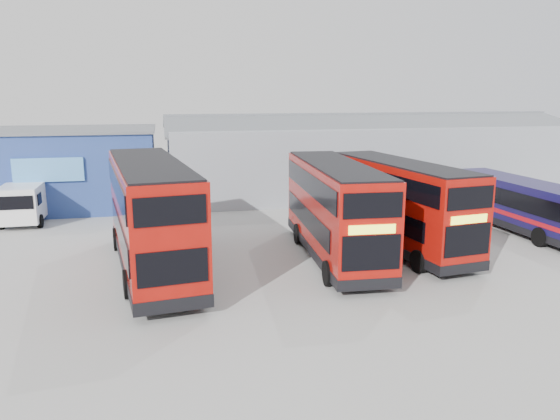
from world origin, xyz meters
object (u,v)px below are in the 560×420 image
Objects in this scene: single_decker_blue at (522,206)px; panel_van at (26,200)px; double_decker_centre at (335,212)px; double_decker_right at (400,206)px; maintenance_shed at (365,156)px; office_block at (61,168)px; double_decker_left at (152,218)px.

panel_van is at bearing -19.57° from single_decker_blue.
double_decker_centre is 3.59m from double_decker_right.
maintenance_shed is 14.86m from single_decker_blue.
maintenance_shed is at bearing 66.90° from double_decker_right.
double_decker_left is (6.00, -15.15, -0.24)m from office_block.
panel_van is at bearing -165.09° from maintenance_shed.
double_decker_left is 2.14× the size of panel_van.
maintenance_shed reaches higher than single_decker_blue.
maintenance_shed is 5.75× the size of panel_van.
maintenance_shed is 2.92× the size of double_decker_centre.
double_decker_centre reaches higher than double_decker_right.
office_block reaches higher than single_decker_blue.
double_decker_centre is at bearing -34.66° from panel_van.
office_block is 1.08× the size of double_decker_left.
office_block is 1.19× the size of single_decker_blue.
double_decker_right is (11.59, 1.05, -0.23)m from double_decker_left.
office_block is at bearing -174.79° from maintenance_shed.
maintenance_shed is at bearing -78.82° from single_decker_blue.
office_block is 1.20× the size of double_decker_right.
maintenance_shed is at bearing 14.97° from panel_van.
panel_van is at bearing 144.60° from double_decker_right.
single_decker_blue is at bearing -16.85° from panel_van.
maintenance_shed is 23.46m from double_decker_left.
office_block is 22.09m from maintenance_shed.
double_decker_centre is 11.75m from single_decker_blue.
office_block reaches higher than panel_van.
office_block is 2.32× the size of panel_van.
office_block is 20.51m from double_decker_centre.
double_decker_right is at bearing -27.53° from panel_van.
panel_van is (-1.33, -4.20, -1.29)m from office_block.
double_decker_centre is at bearing 174.31° from double_decker_left.
single_decker_blue is 1.95× the size of panel_van.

